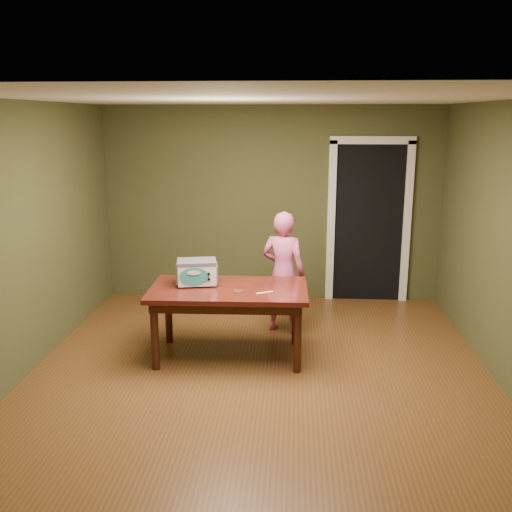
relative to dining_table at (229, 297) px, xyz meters
The scene contains 8 objects.
floor 0.86m from the dining_table, 51.65° to the right, with size 5.00×5.00×0.00m, color brown.
room_shell 1.20m from the dining_table, 51.65° to the right, with size 4.52×5.02×2.61m.
doorway 2.89m from the dining_table, 54.83° to the left, with size 1.10×0.66×2.25m.
dining_table is the anchor object (origin of this frame).
toy_oven 0.42m from the dining_table, 165.34° to the left, with size 0.46×0.36×0.26m.
baking_pan 0.23m from the dining_table, 53.34° to the right, with size 0.10×0.10×0.02m.
spatula 0.42m from the dining_table, 21.94° to the right, with size 0.18×0.03×0.01m, color #FFEB6E.
child 0.95m from the dining_table, 55.00° to the left, with size 0.52×0.34×1.42m, color #C75183.
Camera 1 is at (0.31, -5.09, 2.45)m, focal length 40.00 mm.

